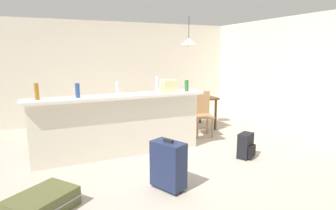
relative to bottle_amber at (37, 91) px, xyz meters
The scene contains 17 objects.
ground_plane 2.35m from the bottle_amber, 11.06° to the right, with size 13.00×13.00×0.05m, color #ADA393.
wall_back 3.32m from the bottle_amber, 53.35° to the left, with size 6.60×0.10×2.50m, color silver.
wall_right 5.03m from the bottle_amber, ahead, with size 0.10×6.00×2.50m, color silver.
partition_half_wall 1.40m from the bottle_amber, ahead, with size 2.80×0.20×1.01m, color silver.
bar_countertop 1.24m from the bottle_amber, ahead, with size 2.96×0.40×0.05m, color white.
bottle_amber is the anchor object (origin of this frame).
bottle_blue 0.57m from the bottle_amber, ahead, with size 0.07×0.07×0.22m, color #284C89.
bottle_white 1.19m from the bottle_amber, ahead, with size 0.06×0.06×0.23m, color silver.
bottle_clear 1.87m from the bottle_amber, ahead, with size 0.06×0.06×0.29m, color silver.
bottle_green 2.44m from the bottle_amber, ahead, with size 0.07×0.07×0.20m, color #2D6B38.
grocery_bag 2.10m from the bottle_amber, ahead, with size 0.26×0.18×0.22m, color beige.
dining_table 3.34m from the bottle_amber, 18.76° to the left, with size 1.10×0.80×0.74m.
dining_chair_near_partition 3.22m from the bottle_amber, ahead, with size 0.48×0.48×0.93m.
pendant_lamp 3.28m from the bottle_amber, 17.73° to the left, with size 0.34×0.34×0.64m.
suitcase_flat_olive 1.73m from the bottle_amber, 90.47° to the right, with size 0.86×0.81×0.22m.
backpack_black 3.40m from the bottle_amber, 17.02° to the right, with size 0.33×0.32×0.42m.
suitcase_upright_navy 2.22m from the bottle_amber, 43.65° to the right, with size 0.40×0.50×0.67m.
Camera 1 is at (-1.87, -4.12, 1.75)m, focal length 29.97 mm.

